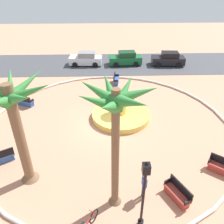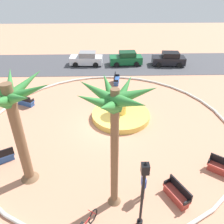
{
  "view_description": "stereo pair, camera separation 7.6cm",
  "coord_description": "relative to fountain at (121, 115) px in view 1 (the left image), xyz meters",
  "views": [
    {
      "loc": [
        -0.18,
        -14.76,
        10.27
      ],
      "look_at": [
        0.31,
        0.31,
        1.0
      ],
      "focal_mm": 37.18,
      "sensor_mm": 36.0,
      "label": 1
    },
    {
      "loc": [
        -0.1,
        -14.76,
        10.27
      ],
      "look_at": [
        0.31,
        0.31,
        1.0
      ],
      "focal_mm": 37.18,
      "sensor_mm": 36.0,
      "label": 2
    }
  ],
  "objects": [
    {
      "name": "parked_car_second",
      "position": [
        1.39,
        12.35,
        0.49
      ],
      "size": [
        4.09,
        2.09,
        1.67
      ],
      "color": "#145B2D",
      "rests_on": "ground"
    },
    {
      "name": "ground_plane",
      "position": [
        -1.05,
        -1.03,
        -0.29
      ],
      "size": [
        80.0,
        80.0,
        0.0
      ],
      "primitive_type": "plane",
      "color": "tan"
    },
    {
      "name": "person_cyclist_helmet",
      "position": [
        0.67,
        -7.76,
        0.66
      ],
      "size": [
        0.23,
        0.53,
        1.68
      ],
      "color": "#33333D",
      "rests_on": "ground"
    },
    {
      "name": "palm_tree_by_curb",
      "position": [
        -0.84,
        -7.93,
        5.03
      ],
      "size": [
        3.31,
        3.26,
        6.73
      ],
      "color": "brown",
      "rests_on": "ground"
    },
    {
      "name": "street_asphalt",
      "position": [
        -1.05,
        12.68,
        -0.27
      ],
      "size": [
        48.0,
        8.0,
        0.03
      ],
      "primitive_type": "cube",
      "color": "#424247",
      "rests_on": "ground"
    },
    {
      "name": "fountain",
      "position": [
        0.0,
        0.0,
        0.0
      ],
      "size": [
        4.65,
        4.65,
        1.87
      ],
      "color": "gold",
      "rests_on": "ground"
    },
    {
      "name": "parked_car_leftmost",
      "position": [
        -3.56,
        12.37,
        0.49
      ],
      "size": [
        4.08,
        2.08,
        1.67
      ],
      "color": "silver",
      "rests_on": "ground"
    },
    {
      "name": "parked_car_third",
      "position": [
        6.69,
        11.98,
        0.49
      ],
      "size": [
        4.11,
        2.13,
        1.67
      ],
      "color": "black",
      "rests_on": "ground"
    },
    {
      "name": "bench_southeast",
      "position": [
        5.55,
        -6.14,
        0.06
      ],
      "size": [
        1.57,
        1.38,
        1.0
      ],
      "color": "#B73D33",
      "rests_on": "ground"
    },
    {
      "name": "lamppost",
      "position": [
        0.33,
        -9.28,
        2.07
      ],
      "size": [
        0.32,
        0.32,
        4.01
      ],
      "color": "black",
      "rests_on": "ground"
    },
    {
      "name": "bench_east",
      "position": [
        2.42,
        -7.9,
        0.06
      ],
      "size": [
        1.16,
        1.65,
        1.0
      ],
      "color": "#B73D33",
      "rests_on": "ground"
    },
    {
      "name": "bench_north",
      "position": [
        -8.3,
        2.3,
        0.06
      ],
      "size": [
        1.66,
        1.13,
        1.0
      ],
      "color": "#335BA8",
      "rests_on": "ground"
    },
    {
      "name": "bench_west",
      "position": [
        -0.06,
        6.72,
        0.06
      ],
      "size": [
        0.7,
        1.65,
        1.0
      ],
      "color": "#335BA8",
      "rests_on": "ground"
    },
    {
      "name": "bench_southwest",
      "position": [
        -7.74,
        -4.87,
        0.06
      ],
      "size": [
        1.64,
        1.23,
        1.0
      ],
      "color": "#335BA8",
      "rests_on": "ground"
    },
    {
      "name": "palm_tree_near_fountain",
      "position": [
        -5.61,
        -6.25,
        4.23
      ],
      "size": [
        4.18,
        4.11,
        6.22
      ],
      "color": "brown",
      "rests_on": "ground"
    },
    {
      "name": "plaza_curb",
      "position": [
        -1.05,
        -1.03,
        -0.19
      ],
      "size": [
        18.61,
        18.61,
        0.2
      ],
      "primitive_type": "torus",
      "color": "silver",
      "rests_on": "ground"
    }
  ]
}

